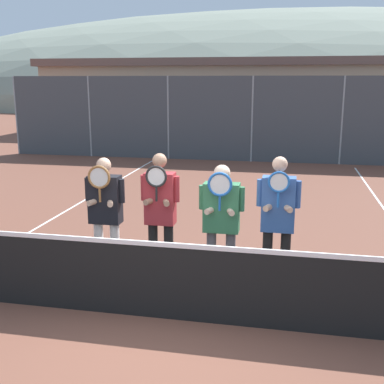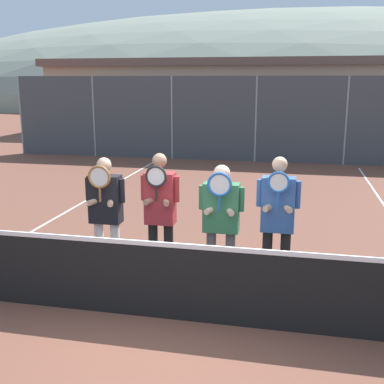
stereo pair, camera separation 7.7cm
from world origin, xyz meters
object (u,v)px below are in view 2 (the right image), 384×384
car_center (382,129)px  car_left_of_center (253,129)px  player_center_right (221,217)px  player_rightmost (278,217)px  player_center_left (160,211)px  player_leftmost (106,209)px  car_far_left (140,125)px

car_center → car_left_of_center: bearing=-179.8°
player_center_right → player_rightmost: size_ratio=0.93×
player_center_left → player_center_right: player_center_left is taller
player_center_left → player_rightmost: size_ratio=1.00×
player_center_right → car_left_of_center: size_ratio=0.40×
player_leftmost → car_far_left: car_far_left is taller
player_leftmost → player_center_right: 1.62m
car_left_of_center → player_rightmost: bearing=-83.6°
car_center → player_center_left: bearing=-110.2°
player_center_left → car_far_left: 14.48m
player_center_left → car_far_left: bearing=109.3°
car_center → car_far_left: bearing=178.8°
player_leftmost → car_left_of_center: (0.84, 13.43, -0.18)m
player_leftmost → player_center_left: (0.79, -0.02, 0.03)m
player_center_left → car_left_of_center: 13.45m
player_center_right → car_center: (4.13, 13.46, -0.10)m
car_far_left → car_left_of_center: size_ratio=0.98×
player_center_left → car_left_of_center: player_center_left is taller
player_center_right → car_far_left: 14.77m
player_center_right → car_far_left: size_ratio=0.41×
player_center_right → car_center: 14.08m
player_center_right → car_left_of_center: (-0.79, 13.44, -0.18)m
car_left_of_center → car_center: size_ratio=0.98×
player_center_right → car_left_of_center: 13.46m
player_center_left → player_center_right: 0.83m
car_left_of_center → car_center: bearing=0.2°
car_far_left → car_left_of_center: 4.84m
player_leftmost → player_rightmost: bearing=-0.8°
car_far_left → player_rightmost: bearing=-65.1°
player_leftmost → player_center_right: (1.62, -0.01, -0.01)m
player_leftmost → car_center: size_ratio=0.40×
player_center_right → player_rightmost: (0.73, -0.02, 0.04)m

